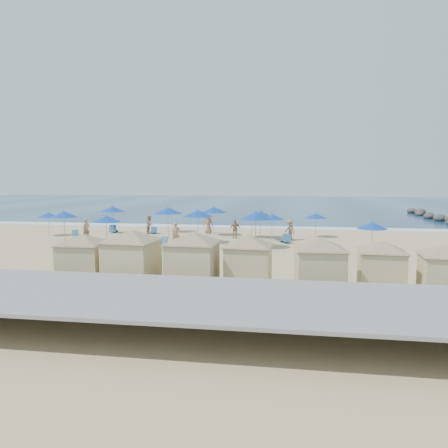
{
  "coord_description": "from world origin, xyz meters",
  "views": [
    {
      "loc": [
        6.91,
        -28.93,
        5.07
      ],
      "look_at": [
        1.73,
        3.0,
        1.67
      ],
      "focal_mm": 35.0,
      "sensor_mm": 36.0,
      "label": 1
    }
  ],
  "objects_px": {
    "umbrella_10": "(272,217)",
    "cabana_5": "(381,260)",
    "umbrella_12": "(214,210)",
    "beachgoer_0": "(86,229)",
    "umbrella_4": "(172,211)",
    "cabana_3": "(248,255)",
    "umbrella_3": "(106,219)",
    "trash_bin": "(188,258)",
    "umbrella_2": "(112,209)",
    "beachgoer_5": "(176,235)",
    "beachgoer_2": "(235,229)",
    "cabana_0": "(83,253)",
    "umbrella_13": "(316,216)",
    "umbrella_8": "(256,216)",
    "beachgoer_3": "(290,230)",
    "rock_jetty": "(443,219)",
    "cabana_4": "(320,259)",
    "beachgoer_4": "(208,224)",
    "cabana_1": "(132,251)",
    "umbrella_1": "(64,214)",
    "umbrella_0": "(48,215)",
    "beachgoer_1": "(150,225)",
    "cabana_6": "(445,265)",
    "umbrella_7": "(261,214)",
    "umbrella_6": "(198,213)",
    "umbrella_11": "(372,226)",
    "umbrella_5": "(168,211)",
    "cabana_2": "(192,253)"
  },
  "relations": [
    {
      "from": "cabana_3",
      "to": "umbrella_3",
      "type": "height_order",
      "value": "cabana_3"
    },
    {
      "from": "umbrella_10",
      "to": "umbrella_11",
      "type": "bearing_deg",
      "value": -41.79
    },
    {
      "from": "umbrella_0",
      "to": "cabana_0",
      "type": "bearing_deg",
      "value": -54.58
    },
    {
      "from": "cabana_3",
      "to": "cabana_4",
      "type": "bearing_deg",
      "value": -10.37
    },
    {
      "from": "rock_jetty",
      "to": "trash_bin",
      "type": "height_order",
      "value": "rock_jetty"
    },
    {
      "from": "cabana_6",
      "to": "umbrella_8",
      "type": "bearing_deg",
      "value": 126.4
    },
    {
      "from": "trash_bin",
      "to": "beachgoer_2",
      "type": "relative_size",
      "value": 0.56
    },
    {
      "from": "cabana_4",
      "to": "umbrella_13",
      "type": "xyz_separation_m",
      "value": [
        0.69,
        19.02,
        0.27
      ]
    },
    {
      "from": "beachgoer_5",
      "to": "cabana_3",
      "type": "bearing_deg",
      "value": -95.66
    },
    {
      "from": "cabana_5",
      "to": "umbrella_4",
      "type": "xyz_separation_m",
      "value": [
        -15.22,
        19.89,
        0.49
      ]
    },
    {
      "from": "umbrella_7",
      "to": "umbrella_10",
      "type": "height_order",
      "value": "umbrella_7"
    },
    {
      "from": "cabana_4",
      "to": "umbrella_0",
      "type": "height_order",
      "value": "cabana_4"
    },
    {
      "from": "beachgoer_1",
      "to": "umbrella_8",
      "type": "bearing_deg",
      "value": -122.69
    },
    {
      "from": "umbrella_10",
      "to": "cabana_5",
      "type": "bearing_deg",
      "value": -70.41
    },
    {
      "from": "umbrella_8",
      "to": "beachgoer_3",
      "type": "xyz_separation_m",
      "value": [
        2.43,
        4.56,
        -1.51
      ]
    },
    {
      "from": "umbrella_3",
      "to": "umbrella_4",
      "type": "relative_size",
      "value": 1.08
    },
    {
      "from": "cabana_5",
      "to": "umbrella_8",
      "type": "distance_m",
      "value": 13.48
    },
    {
      "from": "rock_jetty",
      "to": "beachgoer_2",
      "type": "relative_size",
      "value": 16.77
    },
    {
      "from": "beachgoer_2",
      "to": "beachgoer_3",
      "type": "relative_size",
      "value": 0.93
    },
    {
      "from": "cabana_0",
      "to": "umbrella_11",
      "type": "height_order",
      "value": "cabana_0"
    },
    {
      "from": "beachgoer_4",
      "to": "cabana_1",
      "type": "bearing_deg",
      "value": 66.14
    },
    {
      "from": "umbrella_4",
      "to": "rock_jetty",
      "type": "bearing_deg",
      "value": 26.44
    },
    {
      "from": "umbrella_12",
      "to": "beachgoer_0",
      "type": "bearing_deg",
      "value": -157.43
    },
    {
      "from": "umbrella_4",
      "to": "umbrella_12",
      "type": "xyz_separation_m",
      "value": [
        4.33,
        -1.72,
        0.32
      ]
    },
    {
      "from": "umbrella_6",
      "to": "beachgoer_5",
      "type": "distance_m",
      "value": 2.74
    },
    {
      "from": "umbrella_13",
      "to": "umbrella_11",
      "type": "bearing_deg",
      "value": -69.65
    },
    {
      "from": "rock_jetty",
      "to": "beachgoer_1",
      "type": "distance_m",
      "value": 34.03
    },
    {
      "from": "beachgoer_0",
      "to": "beachgoer_2",
      "type": "bearing_deg",
      "value": -41.94
    },
    {
      "from": "rock_jetty",
      "to": "umbrella_13",
      "type": "bearing_deg",
      "value": -134.19
    },
    {
      "from": "rock_jetty",
      "to": "beachgoer_5",
      "type": "bearing_deg",
      "value": -138.62
    },
    {
      "from": "cabana_1",
      "to": "umbrella_12",
      "type": "height_order",
      "value": "cabana_1"
    },
    {
      "from": "umbrella_7",
      "to": "umbrella_13",
      "type": "xyz_separation_m",
      "value": [
        4.64,
        1.21,
        -0.2
      ]
    },
    {
      "from": "cabana_3",
      "to": "beachgoer_5",
      "type": "height_order",
      "value": "cabana_3"
    },
    {
      "from": "umbrella_3",
      "to": "umbrella_8",
      "type": "distance_m",
      "value": 10.94
    },
    {
      "from": "cabana_5",
      "to": "trash_bin",
      "type": "bearing_deg",
      "value": 155.02
    },
    {
      "from": "cabana_2",
      "to": "umbrella_0",
      "type": "xyz_separation_m",
      "value": [
        -16.86,
        16.15,
        0.18
      ]
    },
    {
      "from": "umbrella_3",
      "to": "umbrella_6",
      "type": "relative_size",
      "value": 0.9
    },
    {
      "from": "umbrella_10",
      "to": "umbrella_7",
      "type": "bearing_deg",
      "value": 127.05
    },
    {
      "from": "cabana_0",
      "to": "umbrella_13",
      "type": "distance_m",
      "value": 22.29
    },
    {
      "from": "umbrella_2",
      "to": "beachgoer_5",
      "type": "height_order",
      "value": "umbrella_2"
    },
    {
      "from": "cabana_6",
      "to": "umbrella_12",
      "type": "distance_m",
      "value": 23.01
    },
    {
      "from": "umbrella_0",
      "to": "umbrella_11",
      "type": "bearing_deg",
      "value": -12.61
    },
    {
      "from": "beachgoer_3",
      "to": "umbrella_12",
      "type": "bearing_deg",
      "value": -148.94
    },
    {
      "from": "cabana_1",
      "to": "umbrella_1",
      "type": "distance_m",
      "value": 17.09
    },
    {
      "from": "cabana_0",
      "to": "umbrella_4",
      "type": "bearing_deg",
      "value": 94.12
    },
    {
      "from": "cabana_4",
      "to": "beachgoer_4",
      "type": "distance_m",
      "value": 22.08
    },
    {
      "from": "cabana_1",
      "to": "cabana_5",
      "type": "distance_m",
      "value": 11.29
    },
    {
      "from": "umbrella_6",
      "to": "beachgoer_1",
      "type": "height_order",
      "value": "umbrella_6"
    },
    {
      "from": "beachgoer_4",
      "to": "beachgoer_3",
      "type": "bearing_deg",
      "value": 131.84
    },
    {
      "from": "umbrella_5",
      "to": "umbrella_1",
      "type": "bearing_deg",
      "value": -158.51
    }
  ]
}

